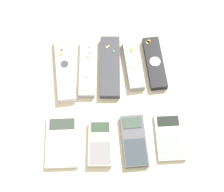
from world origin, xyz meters
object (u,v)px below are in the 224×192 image
at_px(remote_1, 87,68).
at_px(calculator_3, 170,137).
at_px(remote_4, 155,63).
at_px(remote_0, 65,69).
at_px(calculator_1, 100,143).
at_px(remote_3, 133,65).
at_px(calculator_2, 134,141).
at_px(calculator_0, 62,142).
at_px(remote_2, 110,67).

relative_size(remote_1, calculator_3, 1.43).
xyz_separation_m(remote_4, calculator_3, (0.02, -0.22, -0.00)).
bearing_deg(remote_0, calculator_1, -71.96).
xyz_separation_m(remote_3, calculator_2, (-0.02, -0.22, -0.00)).
relative_size(remote_0, calculator_0, 1.44).
bearing_deg(calculator_1, calculator_2, 4.35).
bearing_deg(remote_2, remote_3, 4.83).
distance_m(remote_4, calculator_3, 0.22).
bearing_deg(remote_4, remote_2, 178.76).
height_order(remote_4, calculator_3, remote_4).
distance_m(remote_3, calculator_0, 0.30).
bearing_deg(remote_0, calculator_2, -55.12).
bearing_deg(remote_3, calculator_0, -137.54).
height_order(remote_0, remote_2, remote_0).
distance_m(remote_0, calculator_2, 0.29).
height_order(calculator_2, calculator_3, calculator_2).
height_order(remote_1, remote_3, remote_3).
distance_m(remote_4, calculator_1, 0.28).
relative_size(remote_2, calculator_1, 1.56).
relative_size(remote_1, calculator_0, 1.30).
height_order(remote_2, calculator_1, remote_2).
relative_size(calculator_1, calculator_2, 0.89).
xyz_separation_m(remote_1, remote_3, (0.13, 0.00, 0.00)).
bearing_deg(remote_2, remote_1, -176.61).
distance_m(remote_0, remote_3, 0.19).
bearing_deg(remote_0, calculator_3, -42.38).
relative_size(remote_3, calculator_0, 1.12).
bearing_deg(calculator_0, calculator_2, -1.65).
relative_size(remote_4, calculator_2, 1.19).
bearing_deg(calculator_3, calculator_1, -177.52).
distance_m(remote_0, calculator_1, 0.24).
relative_size(remote_3, calculator_1, 1.26).
distance_m(remote_2, calculator_0, 0.26).
xyz_separation_m(calculator_1, calculator_3, (0.18, 0.01, -0.00)).
xyz_separation_m(remote_0, remote_4, (0.26, 0.00, -0.00)).
bearing_deg(remote_0, calculator_0, -96.22).
bearing_deg(calculator_3, remote_4, 94.39).
height_order(calculator_0, calculator_2, calculator_2).
bearing_deg(remote_2, calculator_1, -96.61).
height_order(remote_3, calculator_2, remote_3).
bearing_deg(remote_0, remote_2, -3.87).
relative_size(calculator_0, calculator_1, 1.12).
distance_m(calculator_0, calculator_1, 0.10).
distance_m(calculator_1, calculator_3, 0.18).
xyz_separation_m(remote_2, calculator_3, (0.14, -0.22, -0.00)).
xyz_separation_m(remote_1, calculator_2, (0.11, -0.22, -0.00)).
height_order(calculator_1, calculator_3, calculator_1).
height_order(remote_4, calculator_2, remote_4).
xyz_separation_m(remote_3, calculator_0, (-0.20, -0.22, -0.00)).
xyz_separation_m(remote_4, calculator_1, (-0.17, -0.23, -0.00)).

